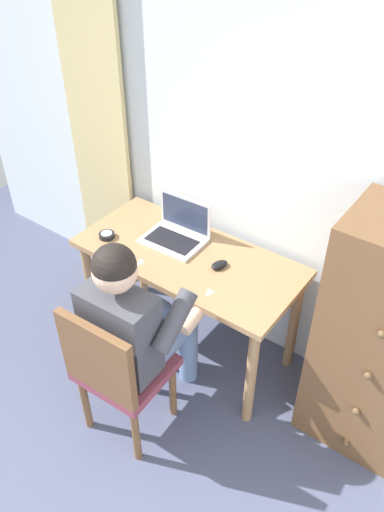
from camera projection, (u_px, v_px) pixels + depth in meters
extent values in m
cube|color=silver|center=(266.00, 156.00, 2.58)|extent=(4.80, 0.05, 2.50)
cube|color=#CCB77A|center=(99.00, 135.00, 3.18)|extent=(0.48, 0.03, 2.16)
cube|color=#9E754C|center=(188.00, 257.00, 2.79)|extent=(1.27, 0.59, 0.03)
cylinder|color=#9E754C|center=(91.00, 289.00, 3.13)|extent=(0.06, 0.06, 0.70)
cylinder|color=#9E754C|center=(251.00, 377.00, 2.59)|extent=(0.06, 0.06, 0.70)
cylinder|color=#9E754C|center=(141.00, 251.00, 3.43)|extent=(0.06, 0.06, 0.70)
cylinder|color=#9E754C|center=(294.00, 323.00, 2.90)|extent=(0.06, 0.06, 0.70)
sphere|color=brown|center=(346.00, 443.00, 2.54)|extent=(0.04, 0.04, 0.04)
sphere|color=brown|center=(356.00, 411.00, 2.38)|extent=(0.04, 0.04, 0.04)
sphere|color=brown|center=(368.00, 376.00, 2.21)|extent=(0.04, 0.04, 0.04)
sphere|color=brown|center=(382.00, 334.00, 2.05)|extent=(0.04, 0.04, 0.04)
cube|color=brown|center=(126.00, 368.00, 2.53)|extent=(0.44, 0.42, 0.05)
cube|color=brown|center=(97.00, 360.00, 2.27)|extent=(0.42, 0.06, 0.42)
cylinder|color=brown|center=(173.00, 390.00, 2.70)|extent=(0.04, 0.04, 0.41)
cylinder|color=brown|center=(125.00, 362.00, 2.85)|extent=(0.04, 0.04, 0.41)
cylinder|color=brown|center=(136.00, 434.00, 2.49)|extent=(0.04, 0.04, 0.41)
cylinder|color=brown|center=(85.00, 402.00, 2.64)|extent=(0.04, 0.04, 0.41)
cylinder|color=#6B84AD|center=(166.00, 342.00, 2.61)|extent=(0.16, 0.41, 0.14)
cylinder|color=#6B84AD|center=(139.00, 328.00, 2.69)|extent=(0.16, 0.41, 0.14)
cylinder|color=#6B84AD|center=(188.00, 349.00, 2.89)|extent=(0.11, 0.11, 0.48)
cylinder|color=#6B84AD|center=(163.00, 336.00, 2.97)|extent=(0.11, 0.11, 0.48)
cube|color=#3F3F47|center=(121.00, 331.00, 2.36)|extent=(0.37, 0.22, 0.46)
cylinder|color=#3F3F47|center=(174.00, 321.00, 2.30)|extent=(0.10, 0.30, 0.25)
cylinder|color=#3F3F47|center=(102.00, 285.00, 2.49)|extent=(0.10, 0.30, 0.25)
cylinder|color=#DBAD8E|center=(198.00, 312.00, 2.49)|extent=(0.08, 0.27, 0.11)
cylinder|color=#DBAD8E|center=(129.00, 280.00, 2.68)|extent=(0.08, 0.27, 0.11)
sphere|color=#DBAD8E|center=(115.00, 271.00, 2.14)|extent=(0.20, 0.20, 0.20)
sphere|color=black|center=(114.00, 266.00, 2.12)|extent=(0.20, 0.20, 0.20)
cube|color=silver|center=(173.00, 241.00, 2.86)|extent=(0.35, 0.25, 0.02)
cube|color=black|center=(172.00, 240.00, 2.85)|extent=(0.29, 0.16, 0.00)
cube|color=silver|center=(185.00, 213.00, 2.87)|extent=(0.34, 0.02, 0.22)
cube|color=#2D3851|center=(185.00, 214.00, 2.87)|extent=(0.31, 0.01, 0.18)
ellipsoid|color=black|center=(219.00, 265.00, 2.68)|extent=(0.09, 0.11, 0.03)
cylinder|color=black|center=(107.00, 235.00, 2.90)|extent=(0.09, 0.09, 0.03)
cylinder|color=silver|center=(106.00, 233.00, 2.89)|extent=(0.06, 0.06, 0.00)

